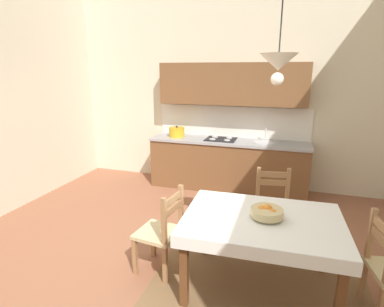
{
  "coord_description": "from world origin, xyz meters",
  "views": [
    {
      "loc": [
        1.11,
        -2.64,
        2.09
      ],
      "look_at": [
        -0.09,
        1.11,
        1.0
      ],
      "focal_mm": 28.62,
      "sensor_mm": 36.0,
      "label": 1
    }
  ],
  "objects": [
    {
      "name": "dining_chair_tv_side",
      "position": [
        -0.07,
        -0.01,
        0.44
      ],
      "size": [
        0.47,
        0.47,
        0.93
      ],
      "color": "#D1BC89",
      "rests_on": "ground_plane"
    },
    {
      "name": "dining_chair_kitchen_side",
      "position": [
        1.0,
        0.91,
        0.44
      ],
      "size": [
        0.49,
        0.49,
        0.93
      ],
      "color": "#D1BC89",
      "rests_on": "ground_plane"
    },
    {
      "name": "dining_table",
      "position": [
        0.95,
        0.02,
        0.64
      ],
      "size": [
        1.51,
        1.1,
        0.75
      ],
      "color": "brown",
      "rests_on": "ground_plane"
    },
    {
      "name": "fruit_bowl",
      "position": [
        0.98,
        0.03,
        0.81
      ],
      "size": [
        0.3,
        0.3,
        0.12
      ],
      "color": "tan",
      "rests_on": "dining_table"
    },
    {
      "name": "ground_plane",
      "position": [
        0.0,
        0.0,
        -0.05
      ],
      "size": [
        6.24,
        6.24,
        0.1
      ],
      "primitive_type": "cube",
      "color": "#935B42"
    },
    {
      "name": "pendant_lamp",
      "position": [
        0.98,
        0.13,
        2.14
      ],
      "size": [
        0.32,
        0.32,
        0.8
      ],
      "color": "black"
    },
    {
      "name": "area_rug",
      "position": [
        0.95,
        -0.08,
        0.0
      ],
      "size": [
        2.1,
        1.6,
        0.01
      ],
      "primitive_type": "cube",
      "color": "brown",
      "rests_on": "ground_plane"
    },
    {
      "name": "wall_back",
      "position": [
        0.0,
        2.88,
        2.08
      ],
      "size": [
        6.24,
        0.12,
        4.16
      ],
      "primitive_type": "cube",
      "color": "beige",
      "rests_on": "ground_plane"
    },
    {
      "name": "kitchen_cabinetry",
      "position": [
        0.12,
        2.55,
        0.86
      ],
      "size": [
        2.76,
        0.63,
        2.2
      ],
      "color": "brown",
      "rests_on": "ground_plane"
    }
  ]
}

